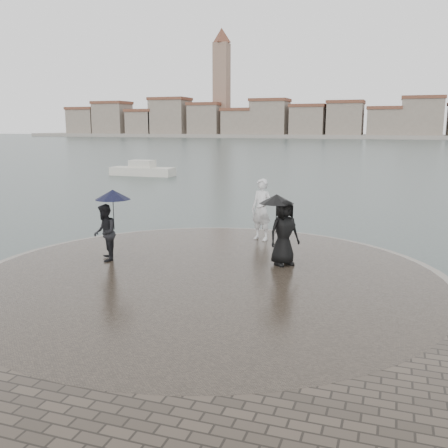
% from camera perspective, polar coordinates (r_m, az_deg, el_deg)
% --- Properties ---
extents(ground, '(400.00, 400.00, 0.00)m').
position_cam_1_polar(ground, '(10.16, -9.09, -13.11)').
color(ground, '#2B3835').
rests_on(ground, ground).
extents(kerb_ring, '(12.50, 12.50, 0.32)m').
position_cam_1_polar(kerb_ring, '(13.08, -1.87, -6.60)').
color(kerb_ring, gray).
rests_on(kerb_ring, ground).
extents(quay_tip, '(11.90, 11.90, 0.36)m').
position_cam_1_polar(quay_tip, '(13.07, -1.87, -6.52)').
color(quay_tip, '#2D261E').
rests_on(quay_tip, ground).
extents(statue, '(0.87, 0.71, 2.07)m').
position_cam_1_polar(statue, '(16.73, 4.33, 1.66)').
color(statue, silver).
rests_on(statue, quay_tip).
extents(visitor_left, '(1.22, 1.10, 2.04)m').
position_cam_1_polar(visitor_left, '(14.45, -13.24, 0.15)').
color(visitor_left, black).
rests_on(visitor_left, quay_tip).
extents(visitor_right, '(1.26, 1.11, 1.95)m').
position_cam_1_polar(visitor_right, '(13.77, 6.70, -0.17)').
color(visitor_right, black).
rests_on(visitor_right, quay_tip).
extents(far_skyline, '(260.00, 20.00, 37.00)m').
position_cam_1_polar(far_skyline, '(169.19, 15.67, 11.29)').
color(far_skyline, gray).
rests_on(far_skyline, ground).
extents(boats, '(37.39, 18.16, 1.50)m').
position_cam_1_polar(boats, '(45.01, 14.74, 6.02)').
color(boats, beige).
rests_on(boats, ground).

